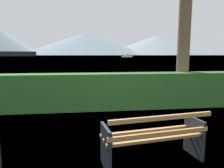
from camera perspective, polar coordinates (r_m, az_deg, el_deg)
ground_plane at (r=3.72m, az=10.88°, el=-20.10°), size 1400.00×1400.00×0.00m
water_surface at (r=309.21m, az=-7.13°, el=7.81°), size 620.00×620.00×0.00m
park_bench at (r=3.49m, az=11.52°, el=-14.37°), size 1.73×0.81×0.87m
hedge_row at (r=6.72m, az=1.94°, el=-1.91°), size 9.33×0.70×1.15m
fishing_boat_near at (r=241.05m, az=-22.52°, el=7.33°), size 4.78×3.05×1.92m
tender_far at (r=128.57m, az=4.20°, el=7.69°), size 7.06×4.12×1.87m
distant_hills at (r=586.36m, az=-7.33°, el=11.23°), size 737.15×360.50×83.12m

